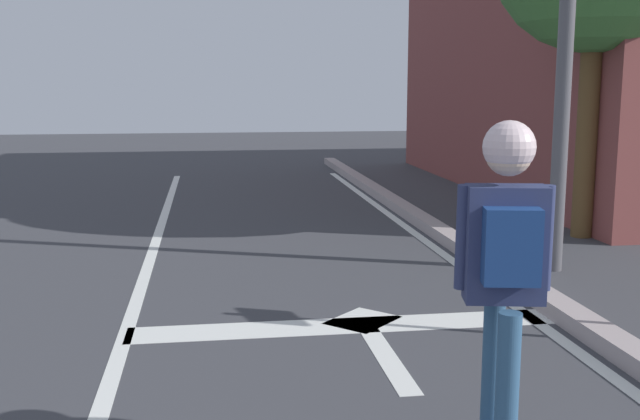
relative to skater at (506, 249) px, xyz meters
The scene contains 7 objects.
lane_line_center 3.58m from the skater, 127.88° to the left, with size 0.12×20.00×0.01m, color silver.
lane_line_curbside 3.17m from the skater, 65.20° to the left, with size 0.12×20.00×0.01m, color silver.
stop_bar 2.68m from the skater, 98.25° to the left, with size 3.47×0.40×0.01m, color silver.
lane_arrow_stem 2.04m from the skater, 95.96° to the left, with size 0.16×1.40×0.01m, color silver.
lane_arrow_head 2.78m from the skater, 93.96° to the left, with size 0.56×0.44×0.01m, color silver.
curb_strip 3.25m from the skater, 60.95° to the left, with size 0.24×24.00×0.14m, color #A09292.
skater is the anchor object (origin of this frame).
Camera 1 is at (0.40, -0.04, 1.95)m, focal length 42.26 mm.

